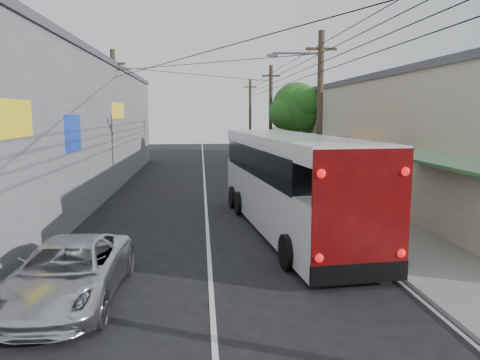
% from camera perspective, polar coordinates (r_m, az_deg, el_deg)
% --- Properties ---
extents(ground, '(120.00, 120.00, 0.00)m').
position_cam_1_polar(ground, '(9.17, -3.08, -20.09)').
color(ground, black).
rests_on(ground, ground).
extents(sidewalk, '(3.00, 80.00, 0.12)m').
position_cam_1_polar(sidewalk, '(29.19, 8.54, -0.42)').
color(sidewalk, slate).
rests_on(sidewalk, ground).
extents(building_right, '(7.09, 40.00, 6.25)m').
position_cam_1_polar(building_right, '(32.13, 15.68, 5.68)').
color(building_right, beige).
rests_on(building_right, ground).
extents(building_left, '(7.20, 36.00, 7.25)m').
position_cam_1_polar(building_left, '(27.37, -22.56, 6.05)').
color(building_left, gray).
rests_on(building_left, ground).
extents(utility_poles, '(11.80, 45.28, 8.00)m').
position_cam_1_polar(utility_poles, '(28.61, 1.91, 7.67)').
color(utility_poles, '#473828').
rests_on(utility_poles, ground).
extents(street_tree, '(4.40, 4.00, 6.60)m').
position_cam_1_polar(street_tree, '(34.83, 7.00, 8.58)').
color(street_tree, '#3F2B19').
rests_on(street_tree, ground).
extents(coach_bus, '(3.85, 12.55, 3.56)m').
position_cam_1_polar(coach_bus, '(17.41, 5.85, -0.17)').
color(coach_bus, silver).
rests_on(coach_bus, ground).
extents(jeepney, '(2.43, 5.09, 1.40)m').
position_cam_1_polar(jeepney, '(11.70, -20.22, -10.50)').
color(jeepney, silver).
rests_on(jeepney, ground).
extents(parked_suv, '(3.34, 6.56, 1.82)m').
position_cam_1_polar(parked_suv, '(25.01, 6.33, 0.18)').
color(parked_suv, gray).
rests_on(parked_suv, ground).
extents(parked_car_mid, '(1.96, 4.25, 1.41)m').
position_cam_1_polar(parked_car_mid, '(33.02, 3.29, 1.76)').
color(parked_car_mid, '#26262B').
rests_on(parked_car_mid, ground).
extents(parked_car_far, '(1.83, 4.14, 1.32)m').
position_cam_1_polar(parked_car_far, '(37.58, 1.34, 2.48)').
color(parked_car_far, black).
rests_on(parked_car_far, ground).
extents(pedestrian_near, '(0.66, 0.55, 1.54)m').
position_cam_1_polar(pedestrian_near, '(24.52, 8.47, -0.08)').
color(pedestrian_near, pink).
rests_on(pedestrian_near, sidewalk).
extents(pedestrian_far, '(0.80, 0.62, 1.64)m').
position_cam_1_polar(pedestrian_far, '(22.96, 14.12, -0.66)').
color(pedestrian_far, '#87AAC4').
rests_on(pedestrian_far, sidewalk).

